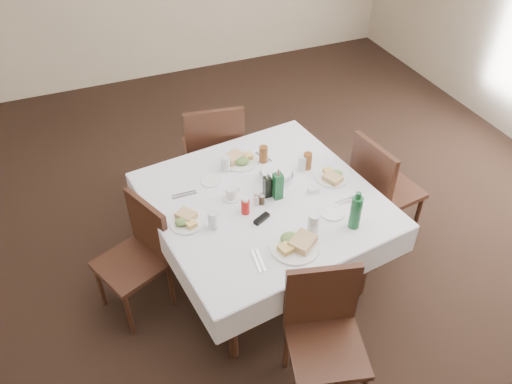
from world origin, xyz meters
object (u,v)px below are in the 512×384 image
water_w (213,220)px  chair_north (214,148)px  oil_cruet_dark (267,186)px  chair_west (139,250)px  water_n (226,164)px  green_bottle (356,212)px  chair_south (324,328)px  oil_cruet_green (278,185)px  ketchup_bottle (245,206)px  bread_basket (276,175)px  dining_table (263,206)px  chair_east (380,185)px  water_s (313,223)px  coffee_mug (231,194)px  water_e (302,163)px

water_w → chair_north: bearing=72.0°
water_w → oil_cruet_dark: oil_cruet_dark is taller
chair_west → oil_cruet_dark: oil_cruet_dark is taller
water_n → green_bottle: green_bottle is taller
chair_south → water_w: size_ratio=7.23×
oil_cruet_green → ketchup_bottle: (-0.26, -0.06, -0.05)m
oil_cruet_dark → bread_basket: bearing=47.7°
dining_table → water_n: 0.44m
oil_cruet_green → green_bottle: (0.34, -0.45, 0.01)m
oil_cruet_dark → water_w: bearing=-160.6°
chair_east → water_n: bearing=161.8°
chair_north → chair_west: size_ratio=1.15×
water_s → bread_basket: water_s is taller
chair_west → ketchup_bottle: ketchup_bottle is taller
chair_west → coffee_mug: size_ratio=6.72×
chair_north → oil_cruet_green: oil_cruet_green is taller
water_n → chair_east: bearing=-18.2°
dining_table → water_e: (0.39, 0.19, 0.13)m
chair_east → water_w: 1.44m
chair_west → ketchup_bottle: 0.80m
chair_west → oil_cruet_green: (0.97, -0.12, 0.37)m
chair_north → chair_west: 1.19m
chair_north → water_w: bearing=-108.0°
water_s → oil_cruet_dark: (-0.14, 0.42, 0.02)m
chair_south → water_n: bearing=94.9°
chair_south → chair_west: (-0.86, 1.04, -0.03)m
chair_east → ketchup_bottle: bearing=-174.2°
water_w → water_e: bearing=22.8°
water_s → water_w: 0.64m
water_n → bread_basket: water_n is taller
water_e → green_bottle: bearing=-86.4°
water_s → dining_table: bearing=111.9°
ketchup_bottle → chair_east: bearing=5.8°
water_n → bread_basket: 0.38m
chair_west → coffee_mug: bearing=-0.9°
chair_south → bread_basket: 1.16m
chair_south → ketchup_bottle: (-0.15, 0.86, 0.29)m
chair_north → oil_cruet_green: 1.03m
ketchup_bottle → chair_west: bearing=165.4°
water_s → water_w: size_ratio=1.06×
chair_north → chair_east: bearing=-41.4°
ketchup_bottle → green_bottle: 0.71m
dining_table → ketchup_bottle: 0.23m
water_n → green_bottle: 1.04m
water_s → bread_basket: 0.57m
chair_south → water_n: size_ratio=7.85×
water_n → ketchup_bottle: 0.49m
coffee_mug → water_e: bearing=10.4°
dining_table → oil_cruet_green: bearing=-18.4°
water_s → coffee_mug: water_s is taller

